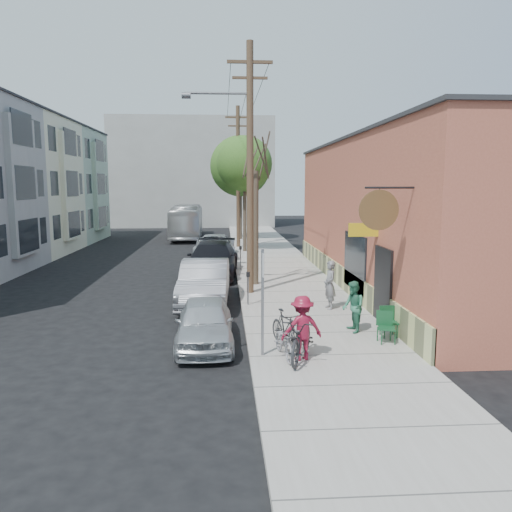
{
  "coord_description": "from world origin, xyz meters",
  "views": [
    {
      "loc": [
        1.35,
        -16.44,
        4.55
      ],
      "look_at": [
        2.77,
        5.13,
        1.5
      ],
      "focal_mm": 35.0,
      "sensor_mm": 36.0,
      "label": 1
    }
  ],
  "objects": [
    {
      "name": "parked_bike_a",
      "position": [
        3.04,
        -3.2,
        0.65
      ],
      "size": [
        0.99,
        1.72,
        1.0
      ],
      "primitive_type": "imported",
      "rotation": [
        0.0,
        0.0,
        0.34
      ],
      "color": "#222325",
      "rests_on": "sidewalk"
    },
    {
      "name": "end_cap_building",
      "position": [
        -2.0,
        42.0,
        6.0
      ],
      "size": [
        18.0,
        8.0,
        12.0
      ],
      "primitive_type": "cube",
      "color": "#979792",
      "rests_on": "ground"
    },
    {
      "name": "tree_leafy_mid",
      "position": [
        2.8,
        17.2,
        5.99
      ],
      "size": [
        3.7,
        3.7,
        7.71
      ],
      "color": "#44392C",
      "rests_on": "sidewalk"
    },
    {
      "name": "cyclist_bike",
      "position": [
        3.33,
        -4.28,
        0.71
      ],
      "size": [
        1.43,
        2.25,
        1.11
      ],
      "primitive_type": "imported",
      "rotation": [
        0.0,
        0.0,
        -0.36
      ],
      "color": "black",
      "rests_on": "sidewalk"
    },
    {
      "name": "tree_bare",
      "position": [
        2.8,
        5.65,
        2.68
      ],
      "size": [
        0.24,
        0.24,
        5.06
      ],
      "color": "#44392C",
      "rests_on": "sidewalk"
    },
    {
      "name": "parking_meter_far",
      "position": [
        2.25,
        9.69,
        0.98
      ],
      "size": [
        0.14,
        0.14,
        1.24
      ],
      "color": "slate",
      "rests_on": "sidewalk"
    },
    {
      "name": "car_2",
      "position": [
        0.8,
        8.58,
        0.86
      ],
      "size": [
        2.79,
        6.07,
        1.72
      ],
      "primitive_type": "imported",
      "rotation": [
        0.0,
        0.0,
        -0.07
      ],
      "color": "black",
      "rests_on": "ground"
    },
    {
      "name": "utility_pole_near",
      "position": [
        2.39,
        3.88,
        5.41
      ],
      "size": [
        3.57,
        0.28,
        10.0
      ],
      "color": "#503A28",
      "rests_on": "sidewalk"
    },
    {
      "name": "ground",
      "position": [
        0.0,
        0.0,
        0.0
      ],
      "size": [
        120.0,
        120.0,
        0.0
      ],
      "primitive_type": "plane",
      "color": "black"
    },
    {
      "name": "parking_meter_near",
      "position": [
        2.25,
        1.7,
        0.98
      ],
      "size": [
        0.14,
        0.14,
        1.24
      ],
      "color": "slate",
      "rests_on": "sidewalk"
    },
    {
      "name": "car_1",
      "position": [
        0.61,
        2.52,
        0.85
      ],
      "size": [
        1.96,
        5.2,
        1.69
      ],
      "primitive_type": "imported",
      "rotation": [
        0.0,
        0.0,
        -0.03
      ],
      "color": "gray",
      "rests_on": "ground"
    },
    {
      "name": "sidewalk",
      "position": [
        4.25,
        11.0,
        0.07
      ],
      "size": [
        4.5,
        58.0,
        0.15
      ],
      "primitive_type": "cube",
      "color": "#A09C94",
      "rests_on": "ground"
    },
    {
      "name": "patron_green",
      "position": [
        5.24,
        -2.0,
        0.93
      ],
      "size": [
        0.64,
        0.8,
        1.56
      ],
      "primitive_type": "imported",
      "rotation": [
        0.0,
        0.0,
        -1.51
      ],
      "color": "#307859",
      "rests_on": "sidewalk"
    },
    {
      "name": "sign_post",
      "position": [
        2.35,
        -3.88,
        1.83
      ],
      "size": [
        0.07,
        0.45,
        2.8
      ],
      "color": "slate",
      "rests_on": "sidewalk"
    },
    {
      "name": "utility_pole_far",
      "position": [
        2.45,
        19.79,
        5.34
      ],
      "size": [
        1.8,
        0.28,
        10.0
      ],
      "color": "#503A28",
      "rests_on": "sidewalk"
    },
    {
      "name": "patron_grey",
      "position": [
        5.15,
        0.92,
        1.02
      ],
      "size": [
        0.5,
        0.69,
        1.75
      ],
      "primitive_type": "imported",
      "rotation": [
        0.0,
        0.0,
        -1.44
      ],
      "color": "slate",
      "rests_on": "sidewalk"
    },
    {
      "name": "cafe_building",
      "position": [
        8.99,
        4.99,
        3.3
      ],
      "size": [
        6.6,
        20.2,
        6.61
      ],
      "color": "#AE5640",
      "rests_on": "ground"
    },
    {
      "name": "bus",
      "position": [
        -1.84,
        27.52,
        1.44
      ],
      "size": [
        2.6,
        10.41,
        2.89
      ],
      "primitive_type": "imported",
      "rotation": [
        0.0,
        0.0,
        0.02
      ],
      "color": "silver",
      "rests_on": "ground"
    },
    {
      "name": "cyclist",
      "position": [
        3.33,
        -4.28,
        0.98
      ],
      "size": [
        1.17,
        0.81,
        1.66
      ],
      "primitive_type": "imported",
      "rotation": [
        0.0,
        0.0,
        3.33
      ],
      "color": "maroon",
      "rests_on": "sidewalk"
    },
    {
      "name": "patio_chair_b",
      "position": [
        5.92,
        -3.1,
        0.59
      ],
      "size": [
        0.64,
        0.64,
        0.88
      ],
      "primitive_type": null,
      "rotation": [
        0.0,
        0.0,
        -0.34
      ],
      "color": "#134424",
      "rests_on": "sidewalk"
    },
    {
      "name": "patio_chair_a",
      "position": [
        6.18,
        -2.53,
        0.59
      ],
      "size": [
        0.51,
        0.51,
        0.88
      ],
      "primitive_type": null,
      "rotation": [
        0.0,
        0.0,
        0.03
      ],
      "color": "#134424",
      "rests_on": "sidewalk"
    },
    {
      "name": "tree_leafy_far",
      "position": [
        2.8,
        25.08,
        6.15
      ],
      "size": [
        4.97,
        4.97,
        8.49
      ],
      "color": "#44392C",
      "rests_on": "sidewalk"
    },
    {
      "name": "parked_bike_b",
      "position": [
        2.89,
        -4.09,
        0.56
      ],
      "size": [
        0.76,
        1.63,
        0.83
      ],
      "primitive_type": "imported",
      "rotation": [
        0.0,
        0.0,
        0.14
      ],
      "color": "gray",
      "rests_on": "sidewalk"
    },
    {
      "name": "car_0",
      "position": [
        0.8,
        -2.54,
        0.68
      ],
      "size": [
        1.67,
        4.0,
        1.35
      ],
      "primitive_type": "imported",
      "rotation": [
        0.0,
        0.0,
        0.02
      ],
      "color": "silver",
      "rests_on": "ground"
    },
    {
      "name": "car_3",
      "position": [
        0.8,
        14.74,
        0.75
      ],
      "size": [
        2.54,
        5.43,
        1.5
      ],
      "primitive_type": "imported",
      "rotation": [
        0.0,
        0.0,
        -0.01
      ],
      "color": "#B9BDC1",
      "rests_on": "ground"
    }
  ]
}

